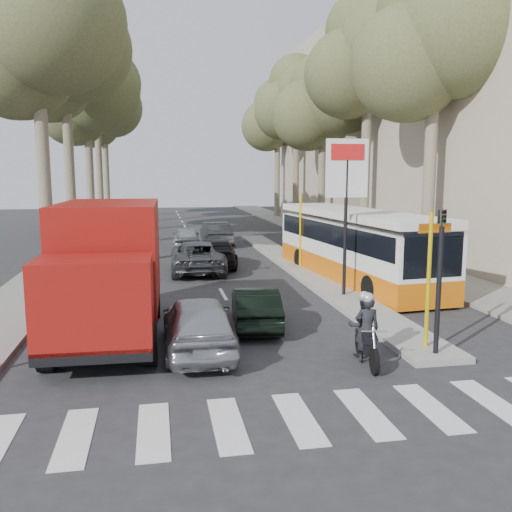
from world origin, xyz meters
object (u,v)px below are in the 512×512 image
(silver_hatchback, at_px, (198,323))
(city_bus, at_px, (354,243))
(red_truck, at_px, (108,267))
(dark_hatchback, at_px, (255,307))
(motorcycle, at_px, (365,329))

(silver_hatchback, relative_size, city_bus, 0.37)
(silver_hatchback, bearing_deg, city_bus, -131.25)
(red_truck, bearing_deg, silver_hatchback, -35.65)
(dark_hatchback, distance_m, red_truck, 4.28)
(city_bus, bearing_deg, red_truck, -151.31)
(silver_hatchback, xyz_separation_m, city_bus, (7.10, 8.07, 0.84))
(red_truck, distance_m, motorcycle, 6.94)
(dark_hatchback, relative_size, red_truck, 0.52)
(silver_hatchback, bearing_deg, motorcycle, 159.90)
(dark_hatchback, height_order, motorcycle, motorcycle)
(silver_hatchback, relative_size, dark_hatchback, 1.19)
(dark_hatchback, bearing_deg, city_bus, -125.41)
(silver_hatchback, distance_m, red_truck, 3.08)
(city_bus, height_order, motorcycle, city_bus)
(motorcycle, bearing_deg, silver_hatchback, 167.65)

